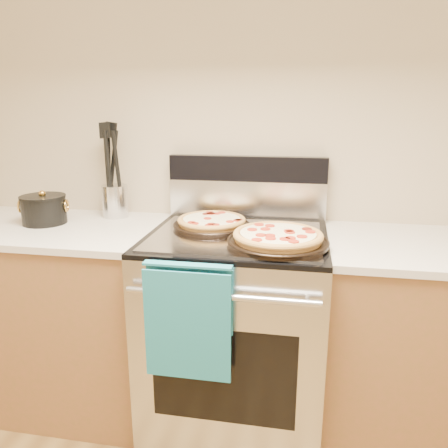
% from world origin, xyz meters
% --- Properties ---
extents(wall_back, '(4.00, 0.00, 4.00)m').
position_xyz_m(wall_back, '(0.00, 2.00, 1.35)').
color(wall_back, tan).
rests_on(wall_back, ground).
extents(range_body, '(0.76, 0.68, 0.90)m').
position_xyz_m(range_body, '(0.00, 1.65, 0.45)').
color(range_body, '#B7B7BC').
rests_on(range_body, ground).
extents(oven_window, '(0.56, 0.01, 0.40)m').
position_xyz_m(oven_window, '(0.00, 1.31, 0.45)').
color(oven_window, black).
rests_on(oven_window, range_body).
extents(cooktop, '(0.76, 0.68, 0.02)m').
position_xyz_m(cooktop, '(0.00, 1.65, 0.91)').
color(cooktop, black).
rests_on(cooktop, range_body).
extents(backsplash_lower, '(0.76, 0.06, 0.18)m').
position_xyz_m(backsplash_lower, '(0.00, 1.96, 1.01)').
color(backsplash_lower, silver).
rests_on(backsplash_lower, cooktop).
extents(backsplash_upper, '(0.76, 0.06, 0.12)m').
position_xyz_m(backsplash_upper, '(0.00, 1.96, 1.16)').
color(backsplash_upper, black).
rests_on(backsplash_upper, backsplash_lower).
extents(oven_handle, '(0.70, 0.03, 0.03)m').
position_xyz_m(oven_handle, '(0.00, 1.27, 0.80)').
color(oven_handle, silver).
rests_on(oven_handle, range_body).
extents(dish_towel, '(0.32, 0.05, 0.42)m').
position_xyz_m(dish_towel, '(-0.12, 1.27, 0.70)').
color(dish_towel, '#1A6186').
rests_on(dish_towel, oven_handle).
extents(foil_sheet, '(0.70, 0.55, 0.01)m').
position_xyz_m(foil_sheet, '(0.00, 1.62, 0.92)').
color(foil_sheet, gray).
rests_on(foil_sheet, cooktop).
extents(cabinet_left, '(1.00, 0.62, 0.88)m').
position_xyz_m(cabinet_left, '(-0.88, 1.68, 0.44)').
color(cabinet_left, brown).
rests_on(cabinet_left, ground).
extents(countertop_left, '(1.02, 0.64, 0.03)m').
position_xyz_m(countertop_left, '(-0.88, 1.68, 0.90)').
color(countertop_left, beige).
rests_on(countertop_left, cabinet_left).
extents(cabinet_right, '(1.00, 0.62, 0.88)m').
position_xyz_m(cabinet_right, '(0.88, 1.68, 0.44)').
color(cabinet_right, brown).
rests_on(cabinet_right, ground).
extents(pepperoni_pizza_back, '(0.38, 0.38, 0.05)m').
position_xyz_m(pepperoni_pizza_back, '(-0.13, 1.72, 0.95)').
color(pepperoni_pizza_back, '#B07D35').
rests_on(pepperoni_pizza_back, foil_sheet).
extents(pepperoni_pizza_front, '(0.43, 0.43, 0.05)m').
position_xyz_m(pepperoni_pizza_front, '(0.18, 1.52, 0.95)').
color(pepperoni_pizza_front, '#B07D35').
rests_on(pepperoni_pizza_front, foil_sheet).
extents(utensil_crock, '(0.17, 0.17, 0.16)m').
position_xyz_m(utensil_crock, '(-0.66, 1.89, 0.99)').
color(utensil_crock, silver).
rests_on(utensil_crock, countertop_left).
extents(saucepan, '(0.25, 0.25, 0.12)m').
position_xyz_m(saucepan, '(-0.93, 1.71, 0.97)').
color(saucepan, black).
rests_on(saucepan, countertop_left).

